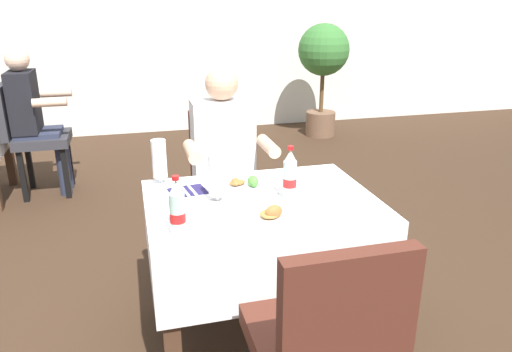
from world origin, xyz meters
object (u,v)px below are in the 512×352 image
at_px(cola_bottle_primary, 177,210).
at_px(background_patron, 33,114).
at_px(seated_diner_far, 225,162).
at_px(plate_near_camera, 265,216).
at_px(beer_glass_middle, 159,162).
at_px(chair_far_diner_seat, 228,180).
at_px(background_chair_right, 30,133).
at_px(chair_near_camera_side, 324,341).
at_px(napkin_cutlery_set, 188,191).
at_px(cola_bottle_secondary, 290,176).
at_px(plate_far_diner, 246,185).
at_px(beer_glass_left, 216,178).
at_px(main_dining_table, 261,234).
at_px(potted_plant_corner, 323,61).

distance_m(cola_bottle_primary, background_patron, 2.78).
bearing_deg(background_patron, seated_diner_far, -51.89).
distance_m(plate_near_camera, beer_glass_middle, 0.67).
bearing_deg(chair_far_diner_seat, plate_near_camera, -92.55).
bearing_deg(background_chair_right, chair_near_camera_side, -66.04).
bearing_deg(beer_glass_middle, napkin_cutlery_set, -51.43).
height_order(chair_near_camera_side, seated_diner_far, seated_diner_far).
relative_size(cola_bottle_secondary, background_patron, 0.20).
bearing_deg(plate_near_camera, plate_far_diner, 88.46).
height_order(beer_glass_left, napkin_cutlery_set, beer_glass_left).
height_order(plate_near_camera, beer_glass_left, beer_glass_left).
height_order(plate_near_camera, cola_bottle_primary, cola_bottle_primary).
bearing_deg(chair_far_diner_seat, main_dining_table, -90.00).
bearing_deg(background_chair_right, napkin_cutlery_set, -63.65).
bearing_deg(plate_far_diner, chair_near_camera_side, -87.93).
bearing_deg(beer_glass_left, main_dining_table, -7.23).
distance_m(chair_far_diner_seat, napkin_cutlery_set, 0.71).
relative_size(beer_glass_middle, potted_plant_corner, 0.17).
height_order(plate_far_diner, cola_bottle_primary, cola_bottle_primary).
bearing_deg(background_chair_right, cola_bottle_secondary, -57.39).
bearing_deg(plate_near_camera, cola_bottle_primary, -170.51).
relative_size(chair_near_camera_side, napkin_cutlery_set, 4.96).
height_order(main_dining_table, chair_near_camera_side, chair_near_camera_side).
relative_size(beer_glass_middle, background_patron, 0.18).
xyz_separation_m(beer_glass_left, potted_plant_corner, (1.95, 3.54, 0.06)).
relative_size(plate_near_camera, napkin_cutlery_set, 1.32).
height_order(main_dining_table, potted_plant_corner, potted_plant_corner).
xyz_separation_m(chair_far_diner_seat, seated_diner_far, (-0.04, -0.11, 0.16)).
distance_m(napkin_cutlery_set, potted_plant_corner, 3.97).
bearing_deg(background_patron, plate_far_diner, -59.03).
height_order(main_dining_table, cola_bottle_primary, cola_bottle_primary).
xyz_separation_m(plate_near_camera, beer_glass_middle, (-0.39, 0.54, 0.10)).
bearing_deg(plate_near_camera, background_patron, 116.93).
distance_m(chair_near_camera_side, background_patron, 3.41).
distance_m(seated_diner_far, background_patron, 2.12).
relative_size(chair_far_diner_seat, chair_near_camera_side, 1.00).
relative_size(beer_glass_middle, cola_bottle_secondary, 0.89).
distance_m(main_dining_table, cola_bottle_primary, 0.57).
bearing_deg(plate_far_diner, background_chair_right, 121.90).
relative_size(chair_far_diner_seat, beer_glass_left, 4.35).
xyz_separation_m(chair_far_diner_seat, plate_near_camera, (-0.04, -1.00, 0.21)).
xyz_separation_m(chair_near_camera_side, cola_bottle_primary, (-0.41, 0.52, 0.30)).
distance_m(beer_glass_left, background_chair_right, 2.63).
xyz_separation_m(beer_glass_left, background_chair_right, (-1.19, 2.32, -0.31)).
xyz_separation_m(main_dining_table, plate_far_diner, (-0.03, 0.16, 0.20)).
height_order(plate_far_diner, potted_plant_corner, potted_plant_corner).
bearing_deg(chair_near_camera_side, main_dining_table, 90.00).
relative_size(main_dining_table, beer_glass_middle, 4.66).
bearing_deg(seated_diner_far, chair_far_diner_seat, 71.49).
bearing_deg(chair_near_camera_side, cola_bottle_secondary, 80.52).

